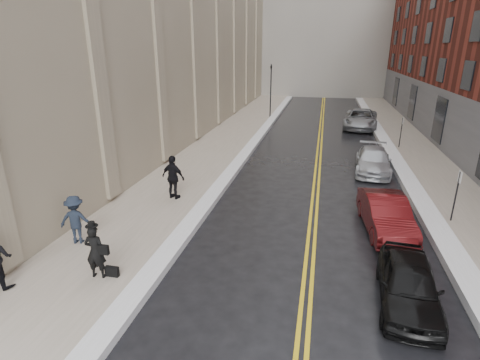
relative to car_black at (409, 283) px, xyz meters
The scene contains 17 objects.
ground 5.73m from the car_black, 156.07° to the right, with size 160.00×160.00×0.00m, color black.
sidewalk_left 16.79m from the car_black, 125.32° to the left, with size 4.00×64.00×0.15m, color gray.
sidewalk_right 14.22m from the car_black, 74.49° to the left, with size 3.00×64.00×0.15m, color gray.
lane_stripe_a 13.99m from the car_black, 101.64° to the left, with size 0.12×64.00×0.01m, color gold.
lane_stripe_b 13.95m from the car_black, 100.67° to the left, with size 0.12×64.00×0.01m, color gold.
snow_ridge_left 15.57m from the car_black, 118.39° to the left, with size 0.70×60.80×0.26m, color white.
snow_ridge_right 13.84m from the car_black, 81.89° to the left, with size 0.85×60.80×0.30m, color white.
traffic_signal 28.87m from the car_black, 105.73° to the left, with size 0.18×0.15×5.20m.
parking_sign_near 6.34m from the car_black, 64.62° to the left, with size 0.06×0.35×2.23m.
parking_sign_far 17.91m from the car_black, 81.32° to the left, with size 0.06×0.35×2.23m.
car_black is the anchor object (origin of this frame).
car_maroon 4.50m from the car_black, 90.00° to the left, with size 1.46×4.19×1.38m, color #4A0D0E.
car_silver_near 12.05m from the car_black, 88.39° to the left, with size 1.85×4.55×1.32m, color #B2B5BA.
car_silver_far 24.66m from the car_black, 88.58° to the left, with size 2.70×5.86×1.63m, color gray.
pedestrian_main 8.95m from the car_black, behind, with size 0.62×0.40×1.69m, color black.
pedestrian_b 10.82m from the car_black, behind, with size 1.14×0.65×1.76m, color #1A2230.
pedestrian_c 10.57m from the car_black, 148.68° to the left, with size 1.18×0.49×2.02m, color black.
Camera 1 is at (2.59, -7.12, 6.70)m, focal length 28.00 mm.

